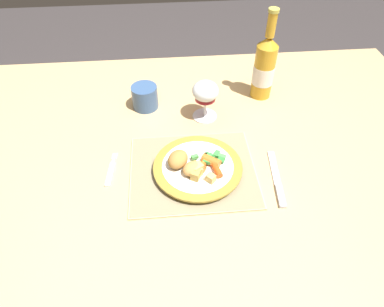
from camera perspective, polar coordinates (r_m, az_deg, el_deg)
name	(u,v)px	position (r m, az deg, el deg)	size (l,w,h in m)	color
ground_plane	(198,271)	(1.59, 0.97, -19.05)	(6.00, 6.00, 0.00)	#383333
dining_table	(200,169)	(1.03, 1.41, -2.52)	(1.56, 1.07, 0.74)	tan
placemat	(193,171)	(0.92, 0.17, -2.93)	(0.33, 0.28, 0.01)	#CCB789
dinner_plate	(198,168)	(0.91, 0.96, -2.40)	(0.24, 0.24, 0.02)	white
breaded_croquettes	(183,162)	(0.88, -1.55, -1.50)	(0.10, 0.10, 0.04)	#B77F3D
green_beans_pile	(211,157)	(0.91, 3.12, -0.65)	(0.10, 0.05, 0.02)	green
glazed_carrots	(207,165)	(0.89, 2.56, -1.95)	(0.08, 0.08, 0.02)	#CC5119
fork	(111,171)	(0.94, -13.35, -2.91)	(0.03, 0.12, 0.01)	silver
table_knife	(278,183)	(0.92, 14.07, -4.75)	(0.04, 0.20, 0.01)	silver
wine_glass	(205,93)	(1.04, 2.24, 10.02)	(0.08, 0.08, 0.13)	silver
bottle	(264,67)	(1.15, 11.97, 13.90)	(0.07, 0.07, 0.29)	gold
roast_potatoes	(198,172)	(0.87, 1.03, -3.12)	(0.07, 0.06, 0.03)	#E5BC66
drinking_cup	(145,96)	(1.12, -7.87, 9.40)	(0.08, 0.08, 0.08)	#385684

